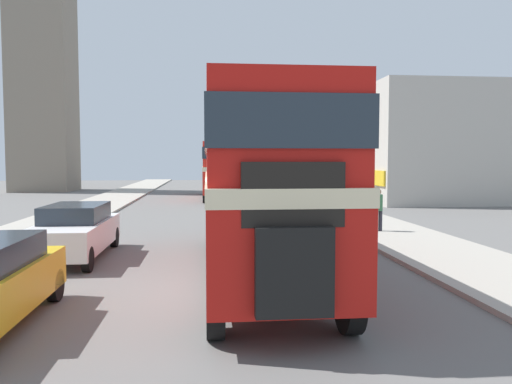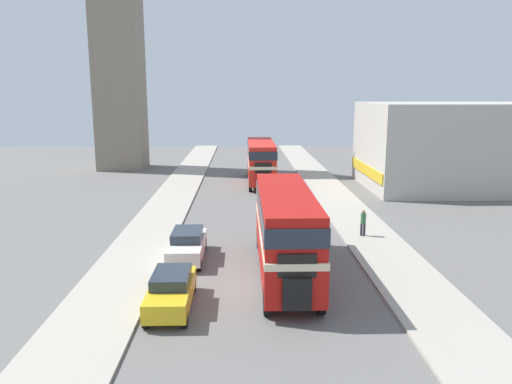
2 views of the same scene
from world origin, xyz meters
name	(u,v)px [view 1 (image 1 of 2)]	position (x,y,z in m)	size (l,w,h in m)	color
ground_plane	(215,293)	(0.00, 0.00, 0.00)	(120.00, 120.00, 0.00)	slate
double_decker_bus	(256,174)	(1.04, 1.63, 2.47)	(2.45, 10.74, 4.12)	#B2140F
bus_distant	(220,165)	(0.82, 26.43, 2.41)	(2.48, 10.52, 4.00)	red
car_parked_mid	(75,231)	(-3.90, 4.13, 0.79)	(1.73, 4.55, 1.53)	white
pedestrian_walking	(378,207)	(6.29, 7.78, 1.02)	(0.32, 0.32, 1.59)	#282833
shop_building_block	(498,145)	(20.76, 23.68, 3.86)	(20.87, 11.70, 7.72)	#B2ADA3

